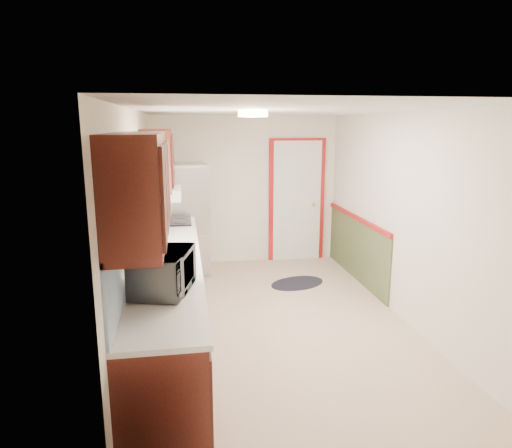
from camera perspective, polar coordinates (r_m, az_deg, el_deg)
name	(u,v)px	position (r m, az deg, el deg)	size (l,w,h in m)	color
room_shell	(277,221)	(5.07, 2.64, 0.33)	(3.20, 5.20, 2.52)	#C9AA8E
kitchen_run	(165,268)	(4.79, -11.36, -5.46)	(0.63, 4.00, 2.20)	#3A120D
back_wall_trim	(309,210)	(7.47, 6.63, 1.72)	(1.12, 2.30, 2.08)	maroon
ceiling_fixture	(253,114)	(4.71, -0.38, 13.62)	(0.30, 0.30, 0.06)	#FFD88C
microwave	(163,267)	(3.72, -11.56, -5.31)	(0.60, 0.33, 0.41)	white
refrigerator	(184,219)	(7.04, -8.98, 0.63)	(0.77, 0.74, 1.69)	#B7B7BC
rug	(297,283)	(6.69, 5.19, -7.37)	(0.83, 0.54, 0.01)	black
cooktop	(172,221)	(6.39, -10.50, 0.35)	(0.53, 0.63, 0.02)	black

